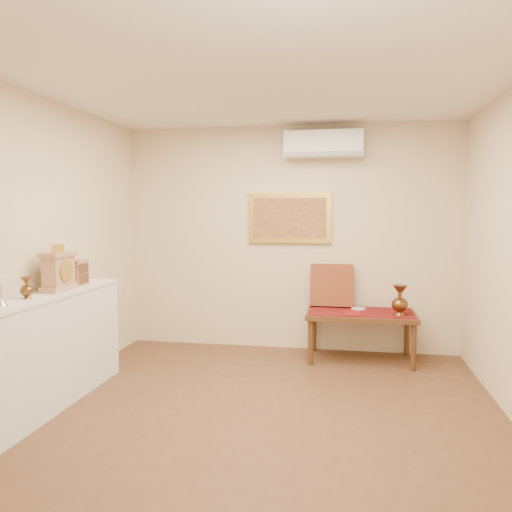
% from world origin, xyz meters
% --- Properties ---
extents(floor, '(4.50, 4.50, 0.00)m').
position_xyz_m(floor, '(0.00, 0.00, 0.00)').
color(floor, brown).
rests_on(floor, ground).
extents(ceiling, '(4.50, 4.50, 0.00)m').
position_xyz_m(ceiling, '(0.00, 0.00, 2.70)').
color(ceiling, silver).
rests_on(ceiling, ground).
extents(wall_back, '(4.00, 0.02, 2.70)m').
position_xyz_m(wall_back, '(0.00, 2.25, 1.35)').
color(wall_back, beige).
rests_on(wall_back, ground).
extents(wall_front, '(4.00, 0.02, 2.70)m').
position_xyz_m(wall_front, '(0.00, -2.25, 1.35)').
color(wall_front, beige).
rests_on(wall_front, ground).
extents(wall_left, '(0.02, 4.50, 2.70)m').
position_xyz_m(wall_left, '(-2.00, 0.00, 1.35)').
color(wall_left, beige).
rests_on(wall_left, ground).
extents(candlestick, '(0.09, 0.09, 0.19)m').
position_xyz_m(candlestick, '(-1.83, -0.52, 1.08)').
color(candlestick, silver).
rests_on(candlestick, display_ledge).
extents(brass_urn_small, '(0.10, 0.10, 0.23)m').
position_xyz_m(brass_urn_small, '(-1.83, -0.22, 1.09)').
color(brass_urn_small, brown).
rests_on(brass_urn_small, display_ledge).
extents(table_cloth, '(1.14, 0.59, 0.01)m').
position_xyz_m(table_cloth, '(0.85, 1.88, 0.55)').
color(table_cloth, maroon).
rests_on(table_cloth, low_table).
extents(brass_urn_tall, '(0.18, 0.18, 0.40)m').
position_xyz_m(brass_urn_tall, '(1.26, 1.75, 0.76)').
color(brass_urn_tall, brown).
rests_on(brass_urn_tall, table_cloth).
extents(plate, '(0.16, 0.16, 0.01)m').
position_xyz_m(plate, '(0.83, 2.01, 0.56)').
color(plate, white).
rests_on(plate, table_cloth).
extents(menu, '(0.20, 0.26, 0.01)m').
position_xyz_m(menu, '(0.75, 1.73, 0.56)').
color(menu, maroon).
rests_on(menu, table_cloth).
extents(cushion, '(0.50, 0.20, 0.51)m').
position_xyz_m(cushion, '(0.52, 2.14, 0.81)').
color(cushion, '#5A1212').
rests_on(cushion, table_cloth).
extents(display_ledge, '(0.37, 2.02, 0.98)m').
position_xyz_m(display_ledge, '(-1.82, 0.00, 0.49)').
color(display_ledge, silver).
rests_on(display_ledge, floor).
extents(mantel_clock, '(0.17, 0.36, 0.41)m').
position_xyz_m(mantel_clock, '(-1.80, 0.19, 1.15)').
color(mantel_clock, tan).
rests_on(mantel_clock, display_ledge).
extents(wooden_chest, '(0.16, 0.21, 0.24)m').
position_xyz_m(wooden_chest, '(-1.83, 0.54, 1.10)').
color(wooden_chest, tan).
rests_on(wooden_chest, display_ledge).
extents(low_table, '(1.20, 0.70, 0.55)m').
position_xyz_m(low_table, '(0.85, 1.88, 0.48)').
color(low_table, '#523018').
rests_on(low_table, floor).
extents(painting, '(1.00, 0.06, 0.60)m').
position_xyz_m(painting, '(0.00, 2.22, 1.60)').
color(painting, gold).
rests_on(painting, wall_back).
extents(ac_unit, '(0.90, 0.25, 0.30)m').
position_xyz_m(ac_unit, '(0.40, 2.12, 2.45)').
color(ac_unit, white).
rests_on(ac_unit, wall_back).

